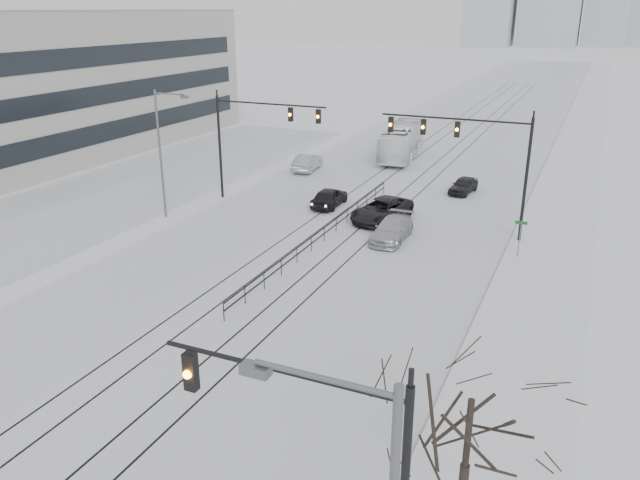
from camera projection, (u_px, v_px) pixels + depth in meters
The scene contains 18 objects.
road at pixel (438, 151), 65.93m from camera, with size 22.00×260.00×0.02m, color silver.
sidewalk_east at pixel (574, 162), 60.75m from camera, with size 5.00×260.00×0.16m, color silver.
curb at pixel (548, 160), 61.69m from camera, with size 0.10×260.00×0.12m, color gray.
parking_strip at pixel (130, 188), 52.16m from camera, with size 14.00×60.00×0.03m, color silver.
tram_rails at pixel (375, 200), 48.81m from camera, with size 5.30×180.00×0.01m.
traffic_mast_near at pixel (336, 462), 14.00m from camera, with size 6.10×0.37×7.00m.
traffic_mast_ne at pixel (474, 149), 39.41m from camera, with size 9.60×0.37×8.00m.
traffic_mast_nw at pixel (252, 130), 46.69m from camera, with size 9.10×0.37×8.00m.
street_light_west at pixel (163, 146), 43.09m from camera, with size 2.73×0.25×9.00m.
bare_tree at pixel (470, 417), 15.67m from camera, with size 4.40×4.40×6.10m.
median_fence at pixel (324, 234), 40.07m from camera, with size 0.06×24.00×1.00m.
street_sign at pixel (520, 234), 36.90m from camera, with size 0.70×0.06×2.40m.
sedan_sb_inner at pixel (329, 197), 47.13m from camera, with size 1.73×4.31×1.47m, color black.
sedan_sb_outer at pixel (308, 162), 57.62m from camera, with size 1.62×4.65×1.53m, color #989B9F.
sedan_nb_front at pixel (382, 210), 43.97m from camera, with size 2.58×5.60×1.56m, color black.
sedan_nb_right at pixel (392, 230), 40.31m from camera, with size 1.97×4.84×1.40m, color #B0B2B8.
sedan_nb_far at pixel (463, 185), 50.58m from camera, with size 1.53×3.79×1.29m, color black.
box_truck at pixel (402, 141), 62.38m from camera, with size 2.74×11.72×3.26m, color white.
Camera 1 is at (15.10, -4.53, 14.13)m, focal length 35.00 mm.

